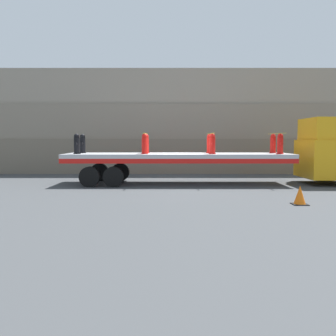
{
  "coord_description": "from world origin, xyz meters",
  "views": [
    {
      "loc": [
        -0.46,
        -16.97,
        2.03
      ],
      "look_at": [
        -0.52,
        0.0,
        0.72
      ],
      "focal_mm": 40.0,
      "sensor_mm": 36.0,
      "label": 1
    }
  ],
  "objects_px": {
    "truck_cab": "(332,152)",
    "fire_hydrant_black_far_0": "(84,144)",
    "fire_hydrant_red_near_3": "(282,144)",
    "fire_hydrant_red_far_3": "(274,144)",
    "fire_hydrant_red_far_1": "(147,144)",
    "traffic_cone": "(301,195)",
    "flatbed_trailer": "(168,159)",
    "fire_hydrant_black_near_0": "(78,144)",
    "fire_hydrant_red_near_2": "(214,144)",
    "fire_hydrant_red_near_1": "(146,144)",
    "fire_hydrant_red_far_2": "(211,144)"
  },
  "relations": [
    {
      "from": "truck_cab",
      "to": "fire_hydrant_black_far_0",
      "type": "bearing_deg",
      "value": 177.18
    },
    {
      "from": "fire_hydrant_red_near_3",
      "to": "fire_hydrant_red_far_3",
      "type": "bearing_deg",
      "value": 90.0
    },
    {
      "from": "fire_hydrant_red_far_1",
      "to": "traffic_cone",
      "type": "xyz_separation_m",
      "value": [
        5.13,
        -6.02,
        -1.53
      ]
    },
    {
      "from": "flatbed_trailer",
      "to": "fire_hydrant_red_near_3",
      "type": "xyz_separation_m",
      "value": [
        4.98,
        -0.56,
        0.67
      ]
    },
    {
      "from": "fire_hydrant_red_far_1",
      "to": "fire_hydrant_black_far_0",
      "type": "bearing_deg",
      "value": 180.0
    },
    {
      "from": "fire_hydrant_black_near_0",
      "to": "fire_hydrant_red_near_2",
      "type": "relative_size",
      "value": 1.0
    },
    {
      "from": "truck_cab",
      "to": "fire_hydrant_red_near_1",
      "type": "bearing_deg",
      "value": -176.19
    },
    {
      "from": "fire_hydrant_black_far_0",
      "to": "flatbed_trailer",
      "type": "bearing_deg",
      "value": -8.11
    },
    {
      "from": "fire_hydrant_red_near_2",
      "to": "traffic_cone",
      "type": "bearing_deg",
      "value": -66.27
    },
    {
      "from": "fire_hydrant_red_far_1",
      "to": "fire_hydrant_red_near_2",
      "type": "distance_m",
      "value": 3.18
    },
    {
      "from": "fire_hydrant_black_near_0",
      "to": "fire_hydrant_red_far_2",
      "type": "bearing_deg",
      "value": 10.7
    },
    {
      "from": "fire_hydrant_black_far_0",
      "to": "fire_hydrant_red_far_3",
      "type": "distance_m",
      "value": 8.92
    },
    {
      "from": "fire_hydrant_red_near_1",
      "to": "fire_hydrant_red_far_3",
      "type": "distance_m",
      "value": 6.05
    },
    {
      "from": "fire_hydrant_black_near_0",
      "to": "traffic_cone",
      "type": "xyz_separation_m",
      "value": [
        8.1,
        -4.9,
        -1.53
      ]
    },
    {
      "from": "fire_hydrant_red_near_2",
      "to": "fire_hydrant_red_far_2",
      "type": "distance_m",
      "value": 1.12
    },
    {
      "from": "fire_hydrant_red_near_2",
      "to": "fire_hydrant_red_far_2",
      "type": "bearing_deg",
      "value": 90.0
    },
    {
      "from": "fire_hydrant_black_near_0",
      "to": "fire_hydrant_red_far_3",
      "type": "relative_size",
      "value": 1.0
    },
    {
      "from": "fire_hydrant_red_near_2",
      "to": "fire_hydrant_black_near_0",
      "type": "bearing_deg",
      "value": 180.0
    },
    {
      "from": "truck_cab",
      "to": "fire_hydrant_red_near_2",
      "type": "xyz_separation_m",
      "value": [
        -5.45,
        -0.56,
        0.35
      ]
    },
    {
      "from": "truck_cab",
      "to": "fire_hydrant_black_far_0",
      "type": "height_order",
      "value": "truck_cab"
    },
    {
      "from": "truck_cab",
      "to": "traffic_cone",
      "type": "bearing_deg",
      "value": -121.12
    },
    {
      "from": "truck_cab",
      "to": "fire_hydrant_red_far_1",
      "type": "height_order",
      "value": "truck_cab"
    },
    {
      "from": "fire_hydrant_red_near_3",
      "to": "fire_hydrant_red_near_1",
      "type": "bearing_deg",
      "value": 180.0
    },
    {
      "from": "fire_hydrant_red_near_1",
      "to": "fire_hydrant_red_far_1",
      "type": "xyz_separation_m",
      "value": [
        0.0,
        1.12,
        0.0
      ]
    },
    {
      "from": "fire_hydrant_red_near_1",
      "to": "fire_hydrant_red_near_2",
      "type": "height_order",
      "value": "same"
    },
    {
      "from": "fire_hydrant_black_near_0",
      "to": "fire_hydrant_red_near_3",
      "type": "height_order",
      "value": "same"
    },
    {
      "from": "fire_hydrant_red_far_2",
      "to": "fire_hydrant_red_near_3",
      "type": "bearing_deg",
      "value": -20.7
    },
    {
      "from": "fire_hydrant_red_near_1",
      "to": "fire_hydrant_red_near_3",
      "type": "relative_size",
      "value": 1.0
    },
    {
      "from": "fire_hydrant_red_near_1",
      "to": "fire_hydrant_black_near_0",
      "type": "bearing_deg",
      "value": 180.0
    },
    {
      "from": "fire_hydrant_red_far_3",
      "to": "fire_hydrant_red_near_1",
      "type": "bearing_deg",
      "value": -169.3
    },
    {
      "from": "fire_hydrant_red_near_3",
      "to": "traffic_cone",
      "type": "relative_size",
      "value": 1.51
    },
    {
      "from": "fire_hydrant_red_near_2",
      "to": "fire_hydrant_red_near_1",
      "type": "bearing_deg",
      "value": 180.0
    },
    {
      "from": "fire_hydrant_red_near_2",
      "to": "truck_cab",
      "type": "bearing_deg",
      "value": 5.88
    },
    {
      "from": "traffic_cone",
      "to": "fire_hydrant_red_far_1",
      "type": "bearing_deg",
      "value": 130.4
    },
    {
      "from": "truck_cab",
      "to": "flatbed_trailer",
      "type": "relative_size",
      "value": 0.29
    },
    {
      "from": "fire_hydrant_red_far_2",
      "to": "fire_hydrant_red_near_1",
      "type": "bearing_deg",
      "value": -159.3
    },
    {
      "from": "fire_hydrant_black_near_0",
      "to": "traffic_cone",
      "type": "distance_m",
      "value": 9.59
    },
    {
      "from": "fire_hydrant_red_near_2",
      "to": "fire_hydrant_red_far_3",
      "type": "bearing_deg",
      "value": 20.7
    },
    {
      "from": "traffic_cone",
      "to": "fire_hydrant_red_far_3",
      "type": "bearing_deg",
      "value": 82.26
    },
    {
      "from": "fire_hydrant_black_near_0",
      "to": "fire_hydrant_red_far_2",
      "type": "distance_m",
      "value": 6.05
    },
    {
      "from": "fire_hydrant_black_far_0",
      "to": "fire_hydrant_red_near_1",
      "type": "relative_size",
      "value": 1.0
    },
    {
      "from": "fire_hydrant_red_far_1",
      "to": "fire_hydrant_red_near_3",
      "type": "distance_m",
      "value": 6.05
    },
    {
      "from": "fire_hydrant_black_far_0",
      "to": "fire_hydrant_red_far_1",
      "type": "bearing_deg",
      "value": 0.0
    },
    {
      "from": "fire_hydrant_black_far_0",
      "to": "fire_hydrant_red_near_3",
      "type": "xyz_separation_m",
      "value": [
        8.92,
        -1.12,
        0.0
      ]
    },
    {
      "from": "fire_hydrant_red_far_1",
      "to": "fire_hydrant_black_near_0",
      "type": "bearing_deg",
      "value": -159.3
    },
    {
      "from": "fire_hydrant_black_far_0",
      "to": "fire_hydrant_red_far_1",
      "type": "distance_m",
      "value": 2.97
    },
    {
      "from": "fire_hydrant_black_near_0",
      "to": "fire_hydrant_red_near_2",
      "type": "height_order",
      "value": "same"
    },
    {
      "from": "fire_hydrant_black_far_0",
      "to": "fire_hydrant_red_near_3",
      "type": "bearing_deg",
      "value": -7.18
    },
    {
      "from": "fire_hydrant_red_near_1",
      "to": "fire_hydrant_red_far_1",
      "type": "bearing_deg",
      "value": 90.0
    },
    {
      "from": "truck_cab",
      "to": "fire_hydrant_red_far_3",
      "type": "xyz_separation_m",
      "value": [
        -2.48,
        0.56,
        0.35
      ]
    }
  ]
}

